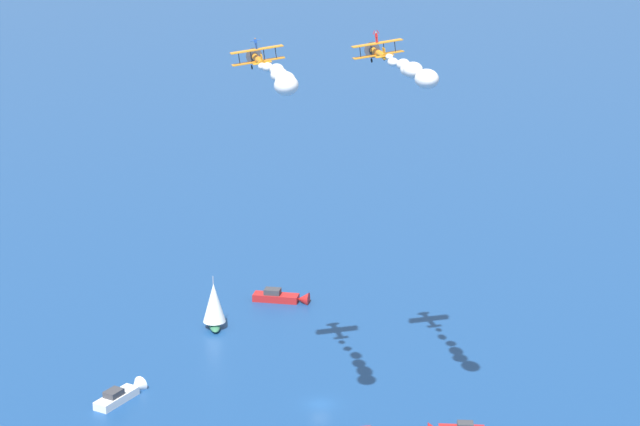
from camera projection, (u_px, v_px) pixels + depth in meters
ground_plane at (320, 404)px, 166.87m from camera, size 2000.00×2000.00×0.00m
motorboat_near_centre at (284, 297)px, 207.60m from camera, size 10.53×7.12×3.03m
motorboat_offshore at (122, 394)px, 168.50m from camera, size 3.81×9.94×2.81m
sailboat_trailing at (214, 305)px, 194.38m from camera, size 6.58×6.44×9.28m
biplane_lead at (258, 58)px, 150.51m from camera, size 6.75×6.52×3.65m
wingwalker_lead at (256, 42)px, 149.86m from camera, size 1.02×1.22×1.53m
smoke_trail_lead at (282, 79)px, 134.98m from camera, size 15.32×12.98×2.77m
biplane_wingman at (378, 52)px, 155.35m from camera, size 6.75×6.52×3.65m
wingwalker_wingman at (376, 36)px, 154.68m from camera, size 0.65×0.77×1.78m
smoke_trail_wingman at (415, 72)px, 139.80m from camera, size 15.55×13.02×3.17m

